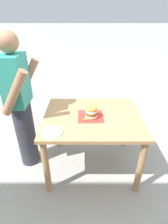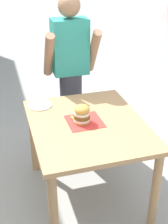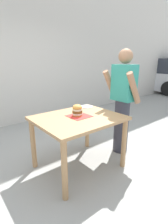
{
  "view_description": "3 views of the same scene",
  "coord_description": "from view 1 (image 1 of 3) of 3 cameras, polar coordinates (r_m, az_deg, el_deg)",
  "views": [
    {
      "loc": [
        -1.75,
        0.1,
        1.82
      ],
      "look_at": [
        0.0,
        0.1,
        0.83
      ],
      "focal_mm": 28.0,
      "sensor_mm": 36.0,
      "label": 1
    },
    {
      "loc": [
        -0.66,
        -2.16,
        2.08
      ],
      "look_at": [
        0.0,
        0.1,
        0.83
      ],
      "focal_mm": 50.0,
      "sensor_mm": 36.0,
      "label": 2
    },
    {
      "loc": [
        1.81,
        -1.38,
        1.52
      ],
      "look_at": [
        0.0,
        0.1,
        0.83
      ],
      "focal_mm": 28.0,
      "sensor_mm": 36.0,
      "label": 3
    }
  ],
  "objects": [
    {
      "name": "ground_plane",
      "position": [
        2.53,
        2.36,
        -16.53
      ],
      "size": [
        80.0,
        80.0,
        0.0
      ],
      "primitive_type": "plane",
      "color": "#9E9E99"
    },
    {
      "name": "patio_table",
      "position": [
        2.11,
        2.73,
        -3.99
      ],
      "size": [
        0.94,
        1.14,
        0.78
      ],
      "color": "tan",
      "rests_on": "ground"
    },
    {
      "name": "serving_paper",
      "position": [
        2.03,
        2.11,
        -1.42
      ],
      "size": [
        0.3,
        0.3,
        0.0
      ],
      "primitive_type": "cube",
      "rotation": [
        0.0,
        0.0,
        0.02
      ],
      "color": "red",
      "rests_on": "patio_table"
    },
    {
      "name": "sandwich",
      "position": [
        1.96,
        2.45,
        0.21
      ],
      "size": [
        0.14,
        0.14,
        0.19
      ],
      "color": "gold",
      "rests_on": "serving_paper"
    },
    {
      "name": "pickle_spear",
      "position": [
        1.95,
        1.09,
        -2.29
      ],
      "size": [
        0.04,
        0.09,
        0.02
      ],
      "primitive_type": "cylinder",
      "rotation": [
        0.0,
        1.57,
        1.79
      ],
      "color": "#8EA83D",
      "rests_on": "serving_paper"
    },
    {
      "name": "side_plate_with_forks",
      "position": [
        1.79,
        -10.37,
        -6.42
      ],
      "size": [
        0.22,
        0.22,
        0.02
      ],
      "color": "white",
      "rests_on": "patio_table"
    },
    {
      "name": "diner_across_table",
      "position": [
        2.18,
        -20.04,
        2.26
      ],
      "size": [
        0.55,
        0.35,
        1.69
      ],
      "color": "#33333D",
      "rests_on": "ground"
    }
  ]
}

